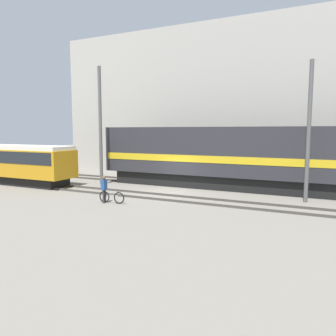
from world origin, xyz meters
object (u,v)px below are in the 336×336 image
(bicycle, at_px, (112,197))
(utility_pole_left, at_px, (100,126))
(freight_locomotive, at_px, (245,157))
(streetcar, at_px, (16,162))
(utility_pole_center, at_px, (309,132))
(person, at_px, (104,187))

(bicycle, xyz_separation_m, utility_pole_left, (-4.62, 5.17, 4.21))
(freight_locomotive, relative_size, streetcar, 2.09)
(freight_locomotive, bearing_deg, utility_pole_center, -31.76)
(bicycle, distance_m, utility_pole_left, 8.11)
(person, bearing_deg, freight_locomotive, 50.92)
(bicycle, distance_m, person, 0.75)
(streetcar, bearing_deg, person, -14.60)
(streetcar, bearing_deg, utility_pole_left, 22.29)
(utility_pole_center, bearing_deg, bicycle, -153.23)
(utility_pole_center, bearing_deg, utility_pole_left, 180.00)
(freight_locomotive, relative_size, person, 13.60)
(freight_locomotive, relative_size, bicycle, 12.97)
(freight_locomotive, height_order, streetcar, freight_locomotive)
(streetcar, relative_size, utility_pole_center, 1.26)
(bicycle, height_order, utility_pole_left, utility_pole_left)
(freight_locomotive, relative_size, utility_pole_center, 2.63)
(freight_locomotive, height_order, bicycle, freight_locomotive)
(person, bearing_deg, streetcar, 165.40)
(person, bearing_deg, utility_pole_center, 26.67)
(freight_locomotive, distance_m, utility_pole_center, 5.24)
(freight_locomotive, xyz_separation_m, person, (-6.45, -7.94, -1.40))
(streetcar, bearing_deg, utility_pole_center, 6.99)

